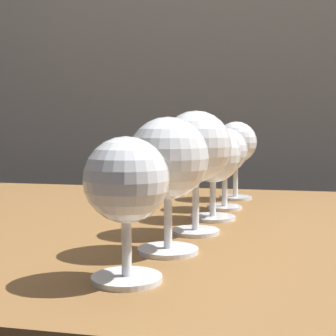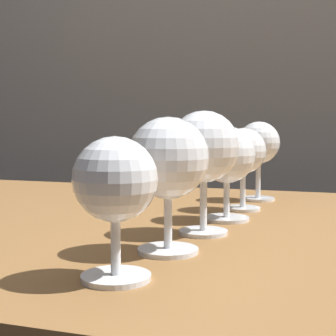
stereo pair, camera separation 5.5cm
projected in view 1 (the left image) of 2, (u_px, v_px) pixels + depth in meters
dining_table at (209, 280)px, 0.72m from camera, size 1.60×0.79×0.71m
wine_glass_amber at (126, 183)px, 0.45m from camera, size 0.08×0.08×0.13m
wine_glass_white at (168, 161)px, 0.55m from camera, size 0.09×0.09×0.15m
wine_glass_cabernet at (196, 149)px, 0.65m from camera, size 0.09×0.09×0.16m
wine_glass_chardonnay at (211, 156)px, 0.74m from camera, size 0.08×0.08×0.14m
wine_glass_merlot at (225, 153)px, 0.84m from camera, size 0.07×0.07×0.13m
wine_glass_rose at (236, 145)px, 0.95m from camera, size 0.08×0.08×0.14m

